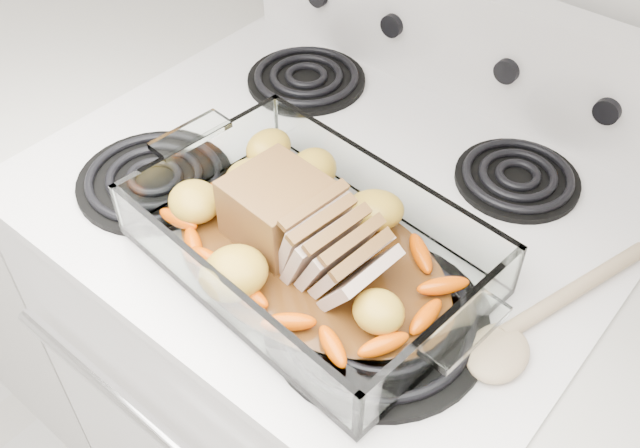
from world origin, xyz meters
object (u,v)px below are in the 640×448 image
Objects in this scene: electric_range at (332,369)px; baking_dish at (309,249)px; counter_left at (104,213)px; pork_roast at (295,225)px.

electric_range reaches higher than baking_dish.
pork_roast is (0.72, -0.14, 0.53)m from counter_left.
electric_range reaches higher than counter_left.
baking_dish is (0.74, -0.14, 0.50)m from counter_left.
electric_range is 0.53m from pork_roast.
electric_range is at bearing 122.35° from baking_dish.
electric_range is at bearing 103.91° from pork_roast.
electric_range is 5.13× the size of pork_roast.
counter_left is at bearing 174.59° from baking_dish.
baking_dish reaches higher than counter_left.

